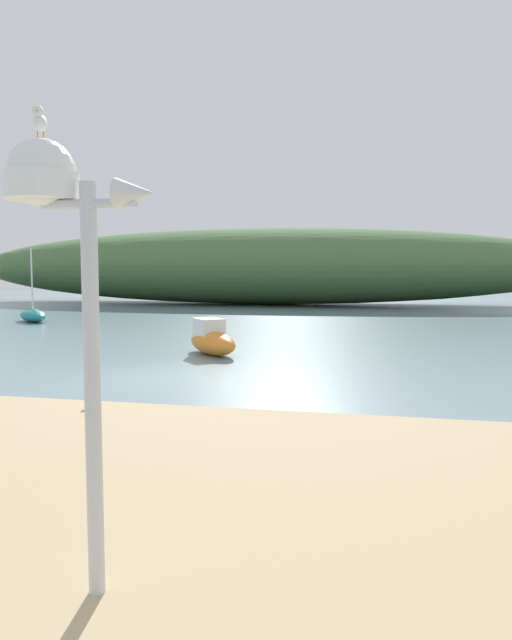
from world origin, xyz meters
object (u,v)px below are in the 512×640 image
(motorboat_by_sandbar, at_px, (212,340))
(seagull_upper_strand, at_px, (91,399))
(seagull_on_radar, at_px, (40,121))
(sailboat_outer_mooring, at_px, (33,315))
(mast_structure, at_px, (58,220))

(motorboat_by_sandbar, bearing_deg, seagull_upper_strand, -88.26)
(seagull_upper_strand, bearing_deg, seagull_on_radar, -64.41)
(sailboat_outer_mooring, distance_m, seagull_upper_strand, 21.85)
(seagull_on_radar, bearing_deg, motorboat_by_sandbar, 101.85)
(motorboat_by_sandbar, relative_size, sailboat_outer_mooring, 0.71)
(sailboat_outer_mooring, bearing_deg, motorboat_by_sandbar, -37.23)
(motorboat_by_sandbar, xyz_separation_m, seagull_upper_strand, (0.25, -8.17, -0.12))
(seagull_upper_strand, bearing_deg, motorboat_by_sandbar, 91.74)
(motorboat_by_sandbar, distance_m, sailboat_outer_mooring, 15.77)
(seagull_on_radar, distance_m, sailboat_outer_mooring, 28.01)
(seagull_upper_strand, bearing_deg, sailboat_outer_mooring, 125.87)
(seagull_on_radar, relative_size, sailboat_outer_mooring, 0.07)
(seagull_on_radar, height_order, seagull_upper_strand, seagull_on_radar)
(motorboat_by_sandbar, bearing_deg, seagull_on_radar, -78.15)
(mast_structure, xyz_separation_m, seagull_on_radar, (-0.11, -0.01, 0.70))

